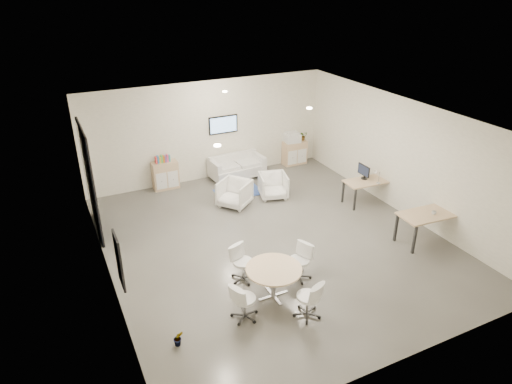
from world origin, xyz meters
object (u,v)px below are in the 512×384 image
object	(u,v)px
armchair_left	(234,192)
desk_rear	(367,183)
round_table	(274,272)
loveseat	(236,168)
sideboard_right	(295,153)
sideboard_left	(165,175)
armchair_right	(273,185)
desk_front	(428,216)

from	to	relation	value
armchair_left	desk_rear	world-z (taller)	armchair_left
armchair_left	round_table	bearing A→B (deg)	-51.14
loveseat	round_table	xyz separation A→B (m)	(-1.79, -6.02, 0.27)
sideboard_right	sideboard_left	bearing A→B (deg)	-179.99
armchair_left	desk_rear	distance (m)	3.89
sideboard_left	armchair_left	world-z (taller)	sideboard_left
sideboard_right	desk_rear	xyz separation A→B (m)	(0.38, -3.53, 0.21)
loveseat	armchair_right	size ratio (longest dim) A/B	2.19
desk_rear	armchair_left	bearing A→B (deg)	160.88
sideboard_left	desk_rear	size ratio (longest dim) A/B	0.64
sideboard_left	desk_rear	world-z (taller)	sideboard_left
armchair_left	round_table	size ratio (longest dim) A/B	0.73
sideboard_right	round_table	bearing A→B (deg)	-123.57
sideboard_left	armchair_left	size ratio (longest dim) A/B	1.04
armchair_right	desk_rear	size ratio (longest dim) A/B	0.60
sideboard_left	armchair_right	distance (m)	3.42
loveseat	armchair_right	distance (m)	1.87
loveseat	armchair_left	size ratio (longest dim) A/B	2.10
sideboard_right	desk_rear	size ratio (longest dim) A/B	0.61
sideboard_right	round_table	size ratio (longest dim) A/B	0.72
armchair_left	sideboard_left	bearing A→B (deg)	177.29
armchair_left	armchair_right	xyz separation A→B (m)	(1.28, -0.00, -0.02)
sideboard_left	desk_front	size ratio (longest dim) A/B	0.57
sideboard_left	armchair_right	xyz separation A→B (m)	(2.75, -2.04, -0.03)
loveseat	armchair_left	world-z (taller)	armchair_left
armchair_left	desk_rear	size ratio (longest dim) A/B	0.62
armchair_right	desk_front	bearing A→B (deg)	-43.99
loveseat	armchair_right	world-z (taller)	armchair_right
desk_rear	desk_front	xyz separation A→B (m)	(-0.00, -2.40, 0.08)
sideboard_left	sideboard_right	world-z (taller)	sideboard_left
armchair_right	desk_rear	bearing A→B (deg)	-17.54
armchair_left	desk_front	xyz separation A→B (m)	(3.58, -3.90, 0.28)
loveseat	armchair_left	xyz separation A→B (m)	(-0.86, -1.83, 0.07)
sideboard_left	desk_front	distance (m)	7.80
desk_rear	loveseat	bearing A→B (deg)	132.92
sideboard_right	loveseat	size ratio (longest dim) A/B	0.47
sideboard_left	round_table	xyz separation A→B (m)	(0.54, -6.23, 0.19)
desk_rear	round_table	distance (m)	5.26
armchair_left	desk_front	size ratio (longest dim) A/B	0.55
sideboard_left	round_table	world-z (taller)	sideboard_left
desk_rear	round_table	bearing A→B (deg)	-145.57
sideboard_right	armchair_left	xyz separation A→B (m)	(-3.20, -2.04, 0.01)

